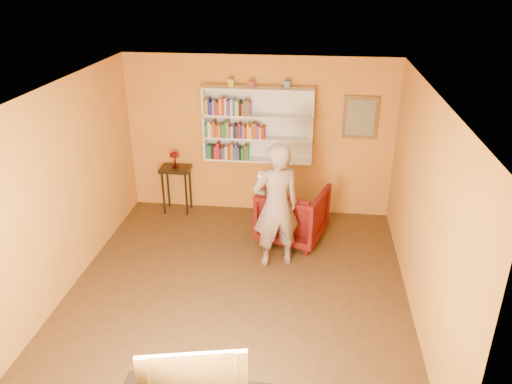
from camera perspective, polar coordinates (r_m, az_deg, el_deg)
room_shell at (r=6.30m, az=-2.28°, el=-3.67°), size 5.30×5.80×2.88m
bookshelf at (r=8.29m, az=0.26°, el=7.75°), size 1.80×0.29×1.23m
books_row_lower at (r=8.41m, az=-3.24°, el=4.62°), size 0.71×0.19×0.27m
books_row_middle at (r=8.26m, az=-2.45°, el=7.05°), size 0.98×0.19×0.27m
books_row_upper at (r=8.18m, az=-3.25°, el=9.67°), size 0.75×0.19×0.27m
ornament_left at (r=8.12m, az=-2.85°, el=12.33°), size 0.09×0.09×0.12m
ornament_centre at (r=8.08m, az=-0.52°, el=12.24°), size 0.08×0.08×0.11m
ornament_right at (r=8.02m, az=3.57°, el=12.16°), size 0.09×0.09×0.12m
framed_painting at (r=8.28m, az=11.85°, el=8.32°), size 0.55×0.05×0.70m
console_table at (r=8.72m, az=-9.14°, el=1.93°), size 0.50×0.39×0.83m
ruby_lustre at (r=8.59m, az=-9.29°, el=4.05°), size 0.18×0.18×0.28m
armchair at (r=7.84m, az=4.23°, el=-2.45°), size 1.18×1.20×0.88m
person at (r=6.96m, az=2.31°, el=-1.60°), size 0.79×0.66×1.85m
game_remote at (r=6.42m, az=0.45°, el=2.01°), size 0.04×0.15×0.04m
television at (r=4.66m, az=-7.21°, el=-19.58°), size 0.95×0.32×0.55m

